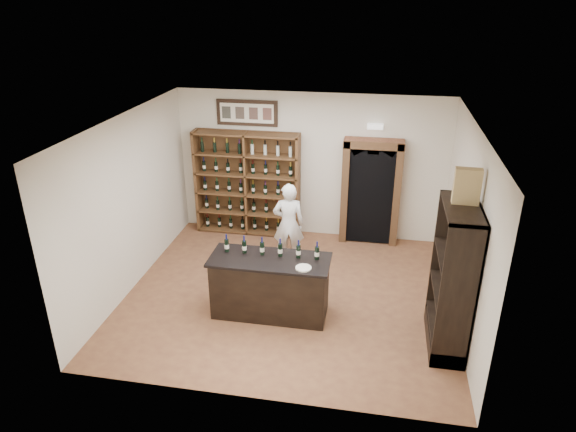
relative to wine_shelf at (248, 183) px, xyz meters
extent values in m
plane|color=brown|center=(1.30, -2.33, -1.10)|extent=(5.50, 5.50, 0.00)
plane|color=white|center=(1.30, -2.33, 1.90)|extent=(5.50, 5.50, 0.00)
cube|color=silver|center=(1.30, 0.17, 0.40)|extent=(5.50, 0.04, 3.00)
cube|color=silver|center=(-1.45, -2.33, 0.40)|extent=(0.04, 5.00, 3.00)
cube|color=silver|center=(4.05, -2.33, 0.40)|extent=(0.04, 5.00, 3.00)
cube|color=brown|center=(0.00, 0.14, 0.00)|extent=(2.20, 0.02, 2.20)
cube|color=brown|center=(-1.07, -0.04, 0.00)|extent=(0.06, 0.38, 2.20)
cube|color=brown|center=(1.07, -0.04, 0.00)|extent=(0.06, 0.38, 2.20)
cube|color=brown|center=(0.00, -0.04, 0.00)|extent=(0.04, 0.38, 2.20)
cube|color=brown|center=(0.00, -0.04, -1.06)|extent=(2.18, 0.38, 0.04)
cube|color=brown|center=(0.00, -0.04, -0.64)|extent=(2.18, 0.38, 0.04)
cube|color=brown|center=(0.00, -0.04, -0.21)|extent=(2.18, 0.38, 0.03)
cube|color=brown|center=(0.00, -0.04, 0.21)|extent=(2.18, 0.38, 0.04)
cube|color=brown|center=(0.00, -0.04, 0.64)|extent=(2.18, 0.38, 0.04)
cube|color=brown|center=(0.00, -0.04, 1.06)|extent=(2.18, 0.38, 0.04)
cube|color=black|center=(0.00, 0.14, 1.45)|extent=(1.25, 0.04, 0.52)
cube|color=black|center=(2.55, 0.00, -0.04)|extent=(0.97, 0.29, 2.05)
cube|color=#9B653C|center=(2.04, -0.02, -0.02)|extent=(0.14, 0.35, 2.15)
cube|color=#9B653C|center=(3.06, -0.02, -0.02)|extent=(0.14, 0.35, 2.15)
cube|color=#9B653C|center=(2.55, -0.02, 0.99)|extent=(1.15, 0.35, 0.16)
cube|color=white|center=(2.55, 0.09, 1.30)|extent=(0.30, 0.10, 0.10)
cube|color=black|center=(1.10, -2.93, -0.63)|extent=(1.80, 0.70, 0.94)
cube|color=black|center=(1.10, -2.93, -0.12)|extent=(1.88, 0.78, 0.04)
cylinder|color=black|center=(0.38, -2.82, 0.01)|extent=(0.07, 0.07, 0.21)
cylinder|color=white|center=(0.38, -2.82, -0.01)|extent=(0.07, 0.07, 0.07)
cylinder|color=navy|center=(0.38, -2.82, 0.16)|extent=(0.03, 0.03, 0.09)
cylinder|color=black|center=(0.67, -2.82, 0.01)|extent=(0.07, 0.07, 0.21)
cylinder|color=white|center=(0.67, -2.82, -0.01)|extent=(0.07, 0.07, 0.07)
cylinder|color=navy|center=(0.67, -2.82, 0.16)|extent=(0.03, 0.03, 0.09)
cylinder|color=black|center=(0.96, -2.82, 0.01)|extent=(0.07, 0.07, 0.21)
cylinder|color=white|center=(0.96, -2.82, -0.01)|extent=(0.07, 0.07, 0.07)
cylinder|color=navy|center=(0.96, -2.82, 0.16)|extent=(0.03, 0.03, 0.09)
cylinder|color=black|center=(1.24, -2.82, 0.01)|extent=(0.07, 0.07, 0.21)
cylinder|color=white|center=(1.24, -2.82, -0.01)|extent=(0.07, 0.07, 0.07)
cylinder|color=navy|center=(1.24, -2.82, 0.16)|extent=(0.03, 0.03, 0.09)
cylinder|color=black|center=(1.53, -2.82, 0.01)|extent=(0.07, 0.07, 0.21)
cylinder|color=white|center=(1.53, -2.82, -0.01)|extent=(0.07, 0.07, 0.07)
cylinder|color=navy|center=(1.53, -2.82, 0.16)|extent=(0.03, 0.03, 0.09)
cylinder|color=black|center=(1.82, -2.82, 0.01)|extent=(0.07, 0.07, 0.21)
cylinder|color=white|center=(1.82, -2.82, -0.01)|extent=(0.07, 0.07, 0.07)
cylinder|color=navy|center=(1.82, -2.82, 0.16)|extent=(0.03, 0.03, 0.09)
cube|color=black|center=(4.02, -3.23, 0.00)|extent=(0.02, 1.20, 2.20)
cube|color=black|center=(3.79, -3.81, 0.00)|extent=(0.48, 0.04, 2.20)
cube|color=black|center=(3.79, -2.65, 0.00)|extent=(0.48, 0.04, 2.20)
cube|color=black|center=(3.79, -3.23, 1.08)|extent=(0.48, 1.20, 0.04)
cube|color=black|center=(3.79, -3.23, -0.98)|extent=(0.48, 1.20, 0.24)
cube|color=black|center=(3.79, -3.23, -0.75)|extent=(0.48, 1.16, 0.03)
cube|color=black|center=(3.79, -3.23, -0.20)|extent=(0.48, 1.16, 0.03)
cube|color=black|center=(3.79, -3.23, 0.35)|extent=(0.48, 1.16, 0.03)
imported|color=white|center=(1.09, -1.21, -0.30)|extent=(0.63, 0.46, 1.60)
cylinder|color=white|center=(1.66, -3.14, -0.09)|extent=(0.24, 0.24, 0.02)
cube|color=tan|center=(3.82, -3.11, 1.35)|extent=(0.35, 0.16, 0.49)
camera|label=1|loc=(2.62, -9.76, 3.74)|focal=32.00mm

